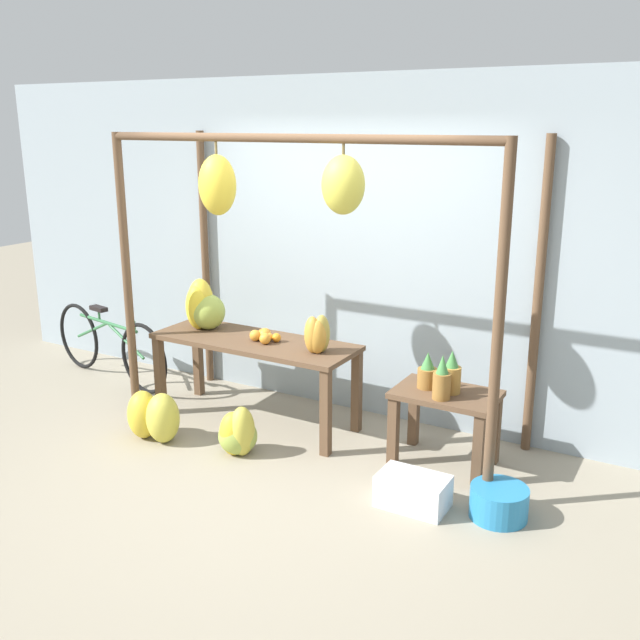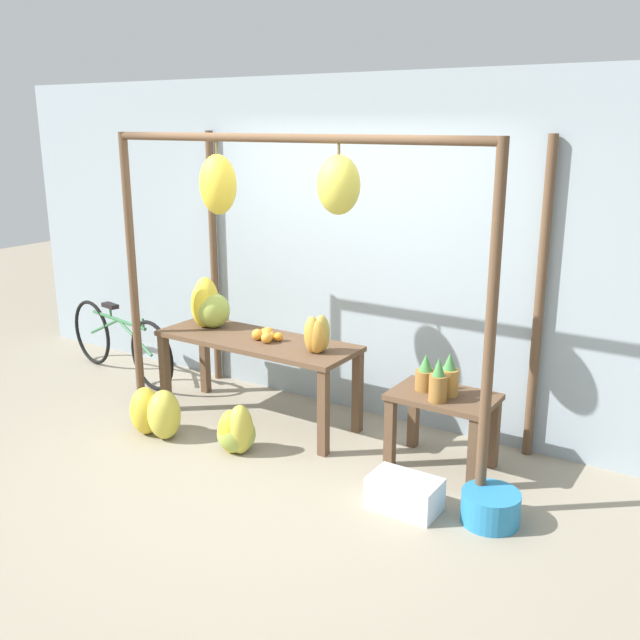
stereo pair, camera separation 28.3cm
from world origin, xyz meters
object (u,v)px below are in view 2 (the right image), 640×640
object	(u,v)px
pineapple_cluster	(438,378)
banana_pile_ground_left	(155,413)
fruit_crate_white	(405,494)
orange_pile	(266,335)
blue_bucket	(490,507)
banana_pile_ground_right	(236,432)
banana_pile_on_table	(208,306)
papaya_pile	(317,335)
parked_bicycle	(120,342)

from	to	relation	value
pineapple_cluster	banana_pile_ground_left	xyz separation A→B (m)	(-2.09, -0.71, -0.49)
pineapple_cluster	fruit_crate_white	world-z (taller)	pineapple_cluster
orange_pile	fruit_crate_white	size ratio (longest dim) A/B	0.55
fruit_crate_white	blue_bucket	size ratio (longest dim) A/B	1.23
banana_pile_ground_right	blue_bucket	bearing A→B (deg)	2.86
banana_pile_on_table	banana_pile_ground_right	distance (m)	1.25
blue_bucket	papaya_pile	world-z (taller)	papaya_pile
banana_pile_ground_left	parked_bicycle	world-z (taller)	parked_bicycle
banana_pile_ground_left	blue_bucket	world-z (taller)	banana_pile_ground_left
fruit_crate_white	parked_bicycle	distance (m)	3.56
banana_pile_ground_right	fruit_crate_white	xyz separation A→B (m)	(1.44, -0.05, -0.06)
orange_pile	banana_pile_ground_right	size ratio (longest dim) A/B	0.63
fruit_crate_white	papaya_pile	distance (m)	1.42
orange_pile	fruit_crate_white	world-z (taller)	orange_pile
pineapple_cluster	parked_bicycle	distance (m)	3.41
fruit_crate_white	orange_pile	bearing A→B (deg)	158.05
parked_bicycle	banana_pile_ground_left	bearing A→B (deg)	-32.23
banana_pile_ground_left	papaya_pile	distance (m)	1.45
orange_pile	banana_pile_ground_right	xyz separation A→B (m)	(0.15, -0.59, -0.60)
banana_pile_on_table	parked_bicycle	xyz separation A→B (m)	(-1.24, 0.08, -0.55)
banana_pile_ground_left	parked_bicycle	xyz separation A→B (m)	(-1.31, 0.82, 0.16)
banana_pile_on_table	fruit_crate_white	size ratio (longest dim) A/B	0.95
banana_pile_on_table	orange_pile	xyz separation A→B (m)	(0.65, -0.03, -0.14)
orange_pile	pineapple_cluster	bearing A→B (deg)	0.14
fruit_crate_white	blue_bucket	world-z (taller)	fruit_crate_white
blue_bucket	papaya_pile	bearing A→B (deg)	164.51
papaya_pile	banana_pile_on_table	bearing A→B (deg)	175.86
blue_bucket	orange_pile	bearing A→B (deg)	166.88
banana_pile_on_table	parked_bicycle	bearing A→B (deg)	176.17
blue_bucket	banana_pile_ground_left	bearing A→B (deg)	-175.39
banana_pile_ground_left	parked_bicycle	bearing A→B (deg)	147.77
papaya_pile	banana_pile_ground_right	bearing A→B (deg)	-125.24
banana_pile_on_table	banana_pile_ground_left	size ratio (longest dim) A/B	0.75
banana_pile_ground_left	banana_pile_on_table	bearing A→B (deg)	95.00
banana_pile_on_table	banana_pile_ground_right	world-z (taller)	banana_pile_on_table
orange_pile	banana_pile_ground_right	world-z (taller)	orange_pile
orange_pile	banana_pile_ground_right	bearing A→B (deg)	-76.03
banana_pile_ground_left	blue_bucket	distance (m)	2.70
pineapple_cluster	papaya_pile	distance (m)	1.00
pineapple_cluster	papaya_pile	size ratio (longest dim) A/B	1.09
pineapple_cluster	fruit_crate_white	size ratio (longest dim) A/B	0.72
pineapple_cluster	banana_pile_ground_left	world-z (taller)	pineapple_cluster
banana_pile_on_table	blue_bucket	size ratio (longest dim) A/B	1.17
banana_pile_ground_left	blue_bucket	size ratio (longest dim) A/B	1.56
orange_pile	banana_pile_ground_left	world-z (taller)	orange_pile
banana_pile_on_table	papaya_pile	world-z (taller)	banana_pile_on_table
pineapple_cluster	banana_pile_ground_right	xyz separation A→B (m)	(-1.36, -0.59, -0.52)
banana_pile_ground_right	parked_bicycle	world-z (taller)	parked_bicycle
banana_pile_on_table	banana_pile_ground_left	world-z (taller)	banana_pile_on_table
banana_pile_on_table	orange_pile	world-z (taller)	banana_pile_on_table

